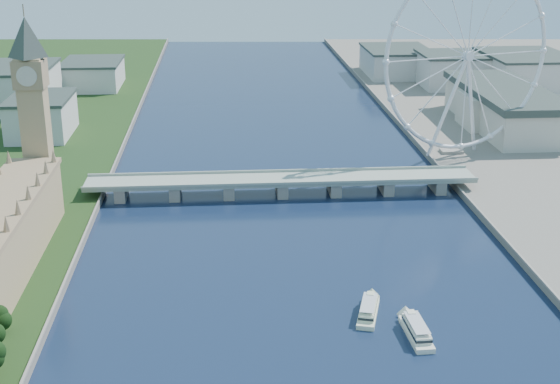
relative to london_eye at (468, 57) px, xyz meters
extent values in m
cube|color=tan|center=(-247.98, -77.08, -24.52)|extent=(13.00, 13.00, 80.00)
cube|color=#937A59|center=(-247.98, -77.08, 7.48)|extent=(15.00, 15.00, 14.00)
pyramid|color=#2D3833|center=(-247.98, -77.08, 35.48)|extent=(20.02, 20.02, 20.00)
cube|color=gray|center=(-119.98, -55.08, -59.02)|extent=(220.00, 22.00, 2.00)
cube|color=gray|center=(-209.98, -55.08, -63.77)|extent=(6.00, 20.00, 7.50)
cube|color=gray|center=(-179.98, -55.08, -63.77)|extent=(6.00, 20.00, 7.50)
cube|color=gray|center=(-149.98, -55.08, -63.77)|extent=(6.00, 20.00, 7.50)
cube|color=gray|center=(-119.98, -55.08, -63.77)|extent=(6.00, 20.00, 7.50)
cube|color=gray|center=(-89.98, -55.08, -63.77)|extent=(6.00, 20.00, 7.50)
cube|color=gray|center=(-59.98, -55.08, -63.77)|extent=(6.00, 20.00, 7.50)
cube|color=gray|center=(-29.98, -55.08, -63.77)|extent=(6.00, 20.00, 7.50)
torus|color=silver|center=(0.02, -0.08, 0.48)|extent=(113.60, 39.12, 118.60)
cylinder|color=silver|center=(0.02, -0.08, 0.48)|extent=(7.25, 6.61, 6.00)
cube|color=gray|center=(-2.98, 9.92, -63.52)|extent=(14.00, 10.00, 2.00)
cube|color=beige|center=(-279.98, 74.92, -51.52)|extent=(40.00, 60.00, 26.00)
cube|color=beige|center=(-319.98, 164.92, -48.52)|extent=(60.00, 80.00, 32.00)
cube|color=beige|center=(-269.98, 244.92, -53.52)|extent=(50.00, 70.00, 22.00)
cube|color=beige|center=(60.02, 224.92, -50.52)|extent=(60.00, 60.00, 28.00)
cube|color=beige|center=(120.02, 204.92, -49.52)|extent=(70.00, 90.00, 30.00)
cube|color=beige|center=(20.02, 284.92, -52.52)|extent=(60.00, 80.00, 24.00)
camera|label=1|loc=(-152.25, -472.43, 79.85)|focal=50.00mm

